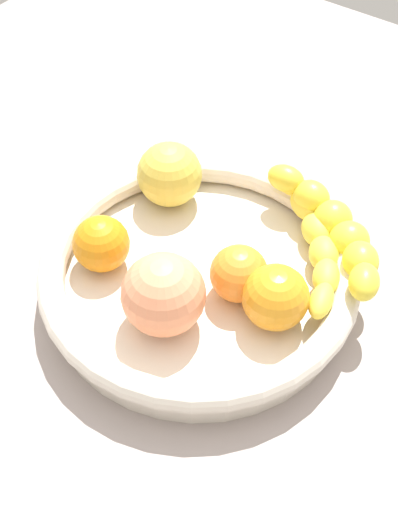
# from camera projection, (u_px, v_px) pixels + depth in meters

# --- Properties ---
(kitchen_counter) EXTENTS (1.20, 1.20, 0.03)m
(kitchen_counter) POSITION_uv_depth(u_px,v_px,m) (199.00, 300.00, 0.69)
(kitchen_counter) COLOR #A29591
(kitchen_counter) RESTS_ON ground
(fruit_bowl) EXTENTS (0.31, 0.31, 0.05)m
(fruit_bowl) POSITION_uv_depth(u_px,v_px,m) (199.00, 275.00, 0.66)
(fruit_bowl) COLOR beige
(fruit_bowl) RESTS_ON kitchen_counter
(banana_draped_left) EXTENTS (0.16, 0.15, 0.03)m
(banana_draped_left) POSITION_uv_depth(u_px,v_px,m) (315.00, 240.00, 0.66)
(banana_draped_left) COLOR yellow
(banana_draped_left) RESTS_ON fruit_bowl
(banana_draped_right) EXTENTS (0.12, 0.17, 0.05)m
(banana_draped_right) POSITION_uv_depth(u_px,v_px,m) (335.00, 228.00, 0.66)
(banana_draped_right) COLOR yellow
(banana_draped_right) RESTS_ON fruit_bowl
(orange_front) EXTENTS (0.06, 0.06, 0.06)m
(orange_front) POSITION_uv_depth(u_px,v_px,m) (277.00, 296.00, 0.61)
(orange_front) COLOR orange
(orange_front) RESTS_ON fruit_bowl
(orange_mid_left) EXTENTS (0.06, 0.06, 0.06)m
(orange_mid_left) POSITION_uv_depth(u_px,v_px,m) (239.00, 274.00, 0.63)
(orange_mid_left) COLOR orange
(orange_mid_left) RESTS_ON fruit_bowl
(orange_mid_right) EXTENTS (0.06, 0.06, 0.06)m
(orange_mid_right) POSITION_uv_depth(u_px,v_px,m) (101.00, 244.00, 0.65)
(orange_mid_right) COLOR orange
(orange_mid_right) RESTS_ON fruit_bowl
(apple_yellow) EXTENTS (0.07, 0.07, 0.07)m
(apple_yellow) POSITION_uv_depth(u_px,v_px,m) (169.00, 174.00, 0.71)
(apple_yellow) COLOR #DCC447
(apple_yellow) RESTS_ON fruit_bowl
(peach_blush) EXTENTS (0.08, 0.08, 0.08)m
(peach_blush) POSITION_uv_depth(u_px,v_px,m) (163.00, 294.00, 0.60)
(peach_blush) COLOR #F99467
(peach_blush) RESTS_ON fruit_bowl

